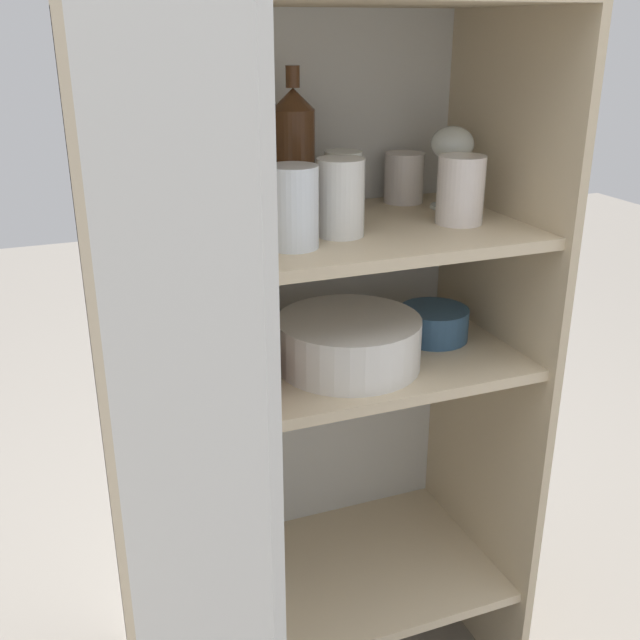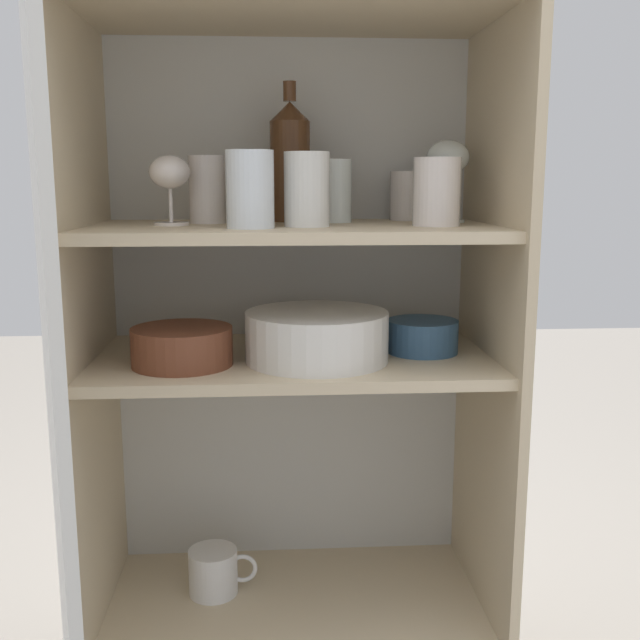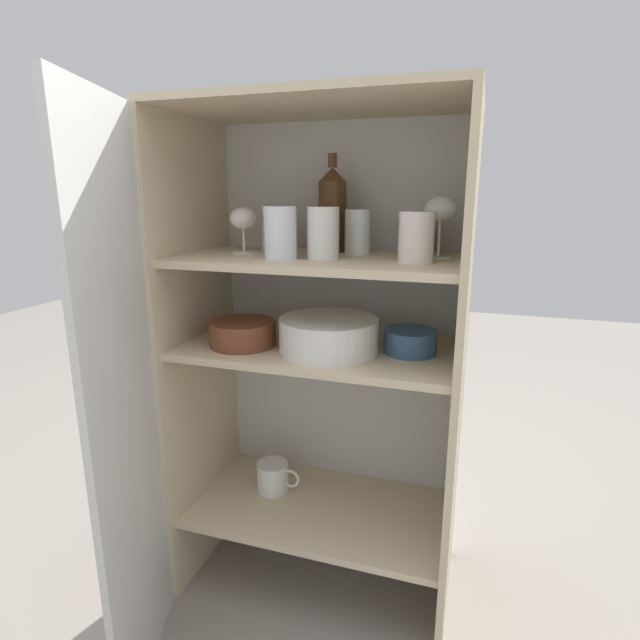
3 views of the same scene
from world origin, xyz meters
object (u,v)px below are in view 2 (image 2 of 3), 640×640
at_px(wine_bottle, 291,161).
at_px(mixing_bowl_large, 182,345).
at_px(serving_bowl_small, 422,335).
at_px(coffee_mug_primary, 214,571).
at_px(plate_stack_white, 317,336).

distance_m(wine_bottle, mixing_bowl_large, 0.42).
bearing_deg(serving_bowl_small, wine_bottle, 155.68).
xyz_separation_m(wine_bottle, coffee_mug_primary, (-0.16, -0.08, -0.81)).
distance_m(plate_stack_white, coffee_mug_primary, 0.54).
relative_size(wine_bottle, mixing_bowl_large, 1.49).
distance_m(wine_bottle, plate_stack_white, 0.35).
distance_m(plate_stack_white, serving_bowl_small, 0.21).
relative_size(wine_bottle, plate_stack_white, 1.03).
distance_m(mixing_bowl_large, serving_bowl_small, 0.45).
xyz_separation_m(mixing_bowl_large, serving_bowl_small, (0.44, 0.07, -0.00)).
relative_size(plate_stack_white, coffee_mug_primary, 1.87).
xyz_separation_m(plate_stack_white, coffee_mug_primary, (-0.20, 0.08, -0.50)).
bearing_deg(plate_stack_white, coffee_mug_primary, 158.34).
bearing_deg(coffee_mug_primary, plate_stack_white, -21.66).
bearing_deg(mixing_bowl_large, serving_bowl_small, 9.18).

